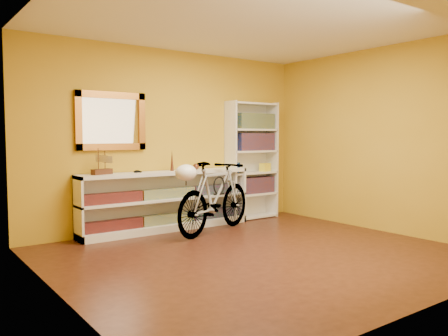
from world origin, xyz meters
TOP-DOWN VIEW (x-y plane):
  - floor at (0.00, 0.00)m, footprint 4.50×4.00m
  - ceiling at (0.00, 0.00)m, footprint 4.50×4.00m
  - back_wall at (0.00, 2.00)m, footprint 4.50×0.01m
  - left_wall at (-2.25, 0.00)m, footprint 0.01×4.00m
  - right_wall at (2.25, 0.00)m, footprint 0.01×4.00m
  - gilt_mirror at (-0.95, 1.97)m, footprint 0.98×0.06m
  - wall_socket at (0.90, 1.99)m, footprint 0.09×0.02m
  - console_unit at (-0.19, 1.81)m, footprint 2.60×0.35m
  - cd_row_lower at (-0.19, 1.79)m, footprint 2.50×0.13m
  - cd_row_upper at (-0.19, 1.79)m, footprint 2.50×0.13m
  - model_ship at (-1.15, 1.81)m, footprint 0.31×0.20m
  - toy_car at (-0.64, 1.81)m, footprint 0.00×0.00m
  - bronze_ornament at (-0.11, 1.81)m, footprint 0.05×0.05m
  - decorative_orb at (0.30, 1.81)m, footprint 0.09×0.09m
  - bookcase at (1.40, 1.84)m, footprint 0.90×0.30m
  - book_row_a at (1.45, 1.84)m, footprint 0.70×0.22m
  - book_row_b at (1.45, 1.84)m, footprint 0.70×0.22m
  - book_row_c at (1.45, 1.84)m, footprint 0.70×0.22m
  - travel_mug at (1.09, 1.82)m, footprint 0.07×0.07m
  - red_tin at (1.20, 1.87)m, footprint 0.17×0.17m
  - yellow_bag at (1.65, 1.80)m, footprint 0.19×0.15m
  - bicycle at (0.27, 1.29)m, footprint 1.02×1.75m
  - helmet at (-0.34, 1.06)m, footprint 0.28×0.27m
  - u_lock at (0.37, 1.32)m, footprint 0.20×0.02m

SIDE VIEW (x-z plane):
  - floor at x=0.00m, z-range -0.01..0.00m
  - cd_row_lower at x=-0.19m, z-range 0.10..0.24m
  - wall_socket at x=0.90m, z-range 0.21..0.29m
  - console_unit at x=-0.19m, z-range 0.00..0.85m
  - bicycle at x=0.27m, z-range 0.00..1.00m
  - cd_row_upper at x=-0.19m, z-range 0.47..0.60m
  - book_row_a at x=1.45m, z-range 0.42..0.68m
  - u_lock at x=0.37m, z-range 0.56..0.75m
  - yellow_bag at x=1.65m, z-range 0.76..0.90m
  - travel_mug at x=1.09m, z-range 0.77..0.93m
  - toy_car at x=-0.64m, z-range 0.85..0.85m
  - helmet at x=-0.34m, z-range 0.78..0.99m
  - decorative_orb at x=0.30m, z-range 0.85..0.94m
  - bookcase at x=1.40m, z-range 0.00..1.90m
  - bronze_ornament at x=-0.11m, z-range 0.85..1.16m
  - model_ship at x=-1.15m, z-range 0.85..1.19m
  - book_row_b at x=1.45m, z-range 1.11..1.40m
  - back_wall at x=0.00m, z-range 0.00..2.60m
  - left_wall at x=-2.25m, z-range 0.00..2.60m
  - right_wall at x=2.25m, z-range 0.00..2.60m
  - gilt_mirror at x=-0.95m, z-range 1.16..1.94m
  - red_tin at x=1.20m, z-range 1.46..1.64m
  - book_row_c at x=1.45m, z-range 1.46..1.71m
  - ceiling at x=0.00m, z-range 2.60..2.61m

